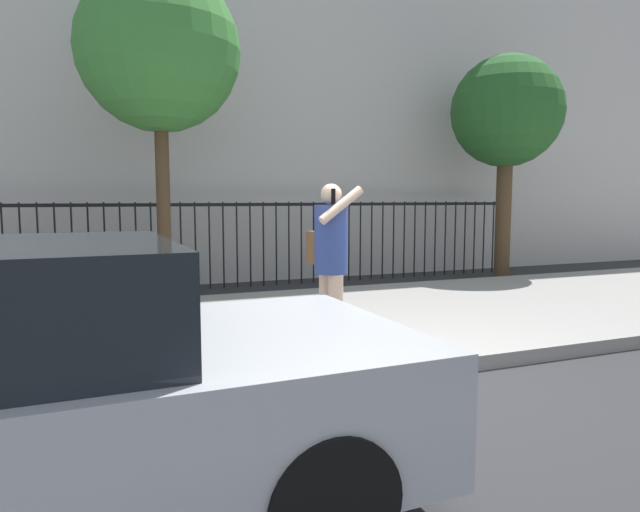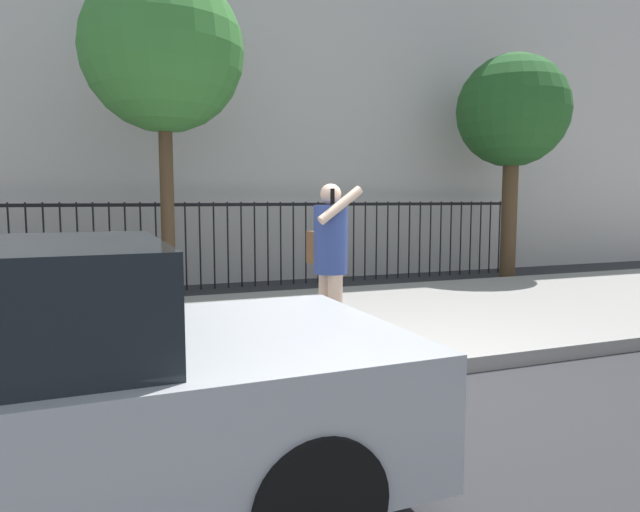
# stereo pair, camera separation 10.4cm
# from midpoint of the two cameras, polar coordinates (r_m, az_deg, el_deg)

# --- Properties ---
(ground_plane) EXTENTS (60.00, 60.00, 0.00)m
(ground_plane) POSITION_cam_midpoint_polar(r_m,az_deg,el_deg) (5.24, 8.94, -12.66)
(ground_plane) COLOR #28282B
(sidewalk) EXTENTS (28.00, 4.40, 0.15)m
(sidewalk) POSITION_cam_midpoint_polar(r_m,az_deg,el_deg) (7.14, 0.11, -6.93)
(sidewalk) COLOR gray
(sidewalk) RESTS_ON ground
(building_facade) EXTENTS (28.00, 4.00, 11.26)m
(building_facade) POSITION_cam_midpoint_polar(r_m,az_deg,el_deg) (13.63, -10.18, 22.74)
(building_facade) COLOR #BCB7B2
(building_facade) RESTS_ON ground
(iron_fence) EXTENTS (12.03, 0.04, 1.60)m
(iron_fence) POSITION_cam_midpoint_polar(r_m,az_deg,el_deg) (10.52, -7.10, 2.37)
(iron_fence) COLOR black
(iron_fence) RESTS_ON ground
(pedestrian_on_phone) EXTENTS (0.49, 0.68, 1.66)m
(pedestrian_on_phone) POSITION_cam_midpoint_polar(r_m,az_deg,el_deg) (5.64, 1.48, 0.33)
(pedestrian_on_phone) COLOR beige
(pedestrian_on_phone) RESTS_ON sidewalk
(street_bench) EXTENTS (1.60, 0.45, 0.95)m
(street_bench) POSITION_cam_midpoint_polar(r_m,az_deg,el_deg) (7.72, -23.35, -2.10)
(street_bench) COLOR brown
(street_bench) RESTS_ON sidewalk
(street_tree_near) EXTENTS (2.23, 2.23, 4.53)m
(street_tree_near) POSITION_cam_midpoint_polar(r_m,az_deg,el_deg) (12.16, 19.35, 13.63)
(street_tree_near) COLOR #4C3823
(street_tree_near) RESTS_ON ground
(street_tree_mid) EXTENTS (2.42, 2.42, 5.08)m
(street_tree_mid) POSITION_cam_midpoint_polar(r_m,az_deg,el_deg) (9.18, -15.43, 19.46)
(street_tree_mid) COLOR #4C3823
(street_tree_mid) RESTS_ON ground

